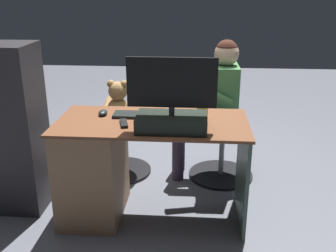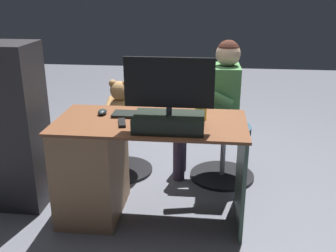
{
  "view_description": "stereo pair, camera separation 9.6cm",
  "coord_description": "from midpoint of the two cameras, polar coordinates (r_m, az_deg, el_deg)",
  "views": [
    {
      "loc": [
        -0.29,
        2.8,
        1.59
      ],
      "look_at": [
        -0.08,
        0.0,
        0.57
      ],
      "focal_mm": 42.2,
      "sensor_mm": 36.0,
      "label": 1
    },
    {
      "loc": [
        -0.39,
        2.79,
        1.59
      ],
      "look_at": [
        -0.08,
        0.0,
        0.57
      ],
      "focal_mm": 42.2,
      "sensor_mm": 36.0,
      "label": 2
    }
  ],
  "objects": [
    {
      "name": "ground_plane",
      "position": [
        3.23,
        -2.33,
        -9.44
      ],
      "size": [
        10.0,
        10.0,
        0.0
      ],
      "primitive_type": "plane",
      "color": "#585B65"
    },
    {
      "name": "desk",
      "position": [
        2.82,
        -10.11,
        -5.68
      ],
      "size": [
        1.28,
        0.63,
        0.72
      ],
      "color": "brown",
      "rests_on": "ground_plane"
    },
    {
      "name": "monitor",
      "position": [
        2.44,
        -0.59,
        2.21
      ],
      "size": [
        0.55,
        0.26,
        0.45
      ],
      "color": "black",
      "rests_on": "desk"
    },
    {
      "name": "keyboard",
      "position": [
        2.72,
        -4.5,
        1.59
      ],
      "size": [
        0.42,
        0.14,
        0.02
      ],
      "primitive_type": "cube",
      "color": "black",
      "rests_on": "desk"
    },
    {
      "name": "computer_mouse",
      "position": [
        2.78,
        -10.36,
        1.9
      ],
      "size": [
        0.06,
        0.1,
        0.04
      ],
      "primitive_type": "ellipsoid",
      "color": "#1C2528",
      "rests_on": "desk"
    },
    {
      "name": "cup",
      "position": [
        2.66,
        3.92,
        1.9
      ],
      "size": [
        0.08,
        0.08,
        0.09
      ],
      "primitive_type": "cylinder",
      "color": "yellow",
      "rests_on": "desk"
    },
    {
      "name": "tv_remote",
      "position": [
        2.58,
        -7.47,
        0.38
      ],
      "size": [
        0.08,
        0.16,
        0.02
      ],
      "primitive_type": "cube",
      "rotation": [
        0.0,
        0.0,
        0.26
      ],
      "color": "black",
      "rests_on": "desk"
    },
    {
      "name": "office_chair_teddy",
      "position": [
        3.46,
        -7.72,
        -2.52
      ],
      "size": [
        0.53,
        0.53,
        0.47
      ],
      "color": "black",
      "rests_on": "ground_plane"
    },
    {
      "name": "teddy_bear",
      "position": [
        3.35,
        -7.96,
        3.29
      ],
      "size": [
        0.25,
        0.26,
        0.36
      ],
      "color": "#A47A4A",
      "rests_on": "office_chair_teddy"
    },
    {
      "name": "visitor_chair",
      "position": [
        3.38,
        6.98,
        -3.04
      ],
      "size": [
        0.55,
        0.55,
        0.47
      ],
      "color": "black",
      "rests_on": "ground_plane"
    },
    {
      "name": "person",
      "position": [
        3.24,
        5.81,
        3.96
      ],
      "size": [
        0.52,
        0.48,
        1.17
      ],
      "color": "#477F47",
      "rests_on": "ground_plane"
    },
    {
      "name": "equipment_rack",
      "position": [
        3.04,
        -22.7,
        -0.45
      ],
      "size": [
        0.44,
        0.36,
        1.21
      ],
      "primitive_type": "cube",
      "color": "#2B292B",
      "rests_on": "ground_plane"
    }
  ]
}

